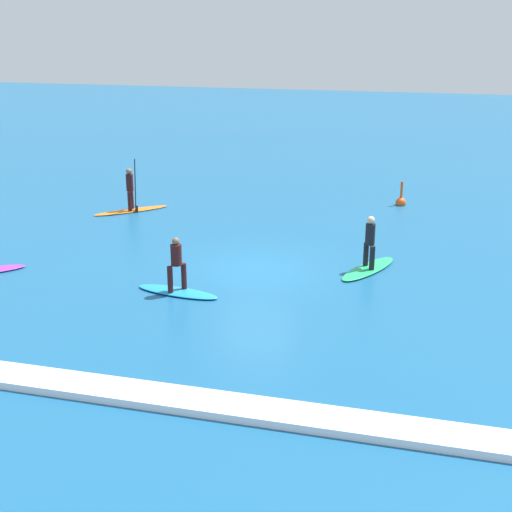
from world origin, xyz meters
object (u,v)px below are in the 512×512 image
Objects in this scene: surfer_on_green_board at (369,259)px; surfer_on_blue_board at (177,280)px; surfer_on_orange_board at (131,200)px; marker_buoy at (401,201)px.

surfer_on_blue_board is (-5.26, -3.47, 0.02)m from surfer_on_green_board.
surfer_on_orange_board is 11.65m from marker_buoy.
surfer_on_blue_board is 13.51m from marker_buoy.
surfer_on_orange_board reaches higher than surfer_on_green_board.
surfer_on_green_board is 1.07× the size of surfer_on_orange_board.
surfer_on_blue_board is at bearing -115.07° from marker_buoy.
surfer_on_green_board is 2.52× the size of marker_buoy.
surfer_on_orange_board is at bearing -49.37° from surfer_on_blue_board.
marker_buoy is at bearing -24.23° from surfer_on_orange_board.
surfer_on_green_board is at bearing -93.04° from marker_buoy.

